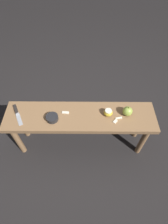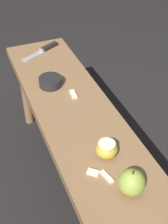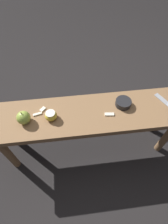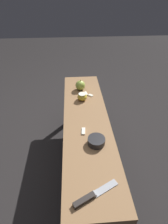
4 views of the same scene
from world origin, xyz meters
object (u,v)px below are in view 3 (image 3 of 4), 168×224
Objects in this scene: apple_whole at (23,118)px; wooden_bench at (89,119)px; apple_cut at (51,116)px; bowl at (123,103)px.

wooden_bench is at bearing -177.43° from apple_whole.
apple_cut is 0.74× the size of bowl.
apple_cut reaches higher than wooden_bench.
apple_cut is at bearing 6.28° from bowl.
wooden_bench is 13.90× the size of apple_whole.
apple_whole is at bearing 5.17° from bowl.
wooden_bench is 17.11× the size of apple_cut.
wooden_bench is 12.72× the size of bowl.
apple_whole is (0.40, 0.02, 0.12)m from wooden_bench.
bowl is at bearing -170.34° from wooden_bench.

